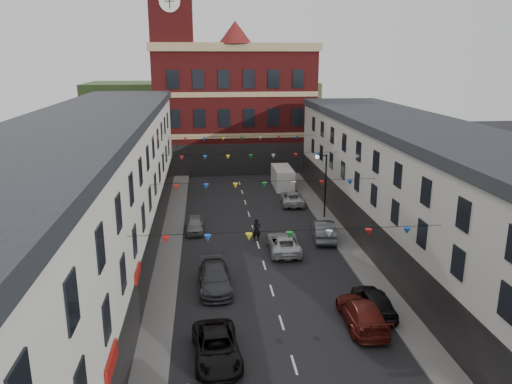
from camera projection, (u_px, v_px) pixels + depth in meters
name	position (u px, v px, depth m)	size (l,w,h in m)	color
ground	(272.00, 291.00, 31.83)	(160.00, 160.00, 0.00)	black
pavement_left	(165.00, 281.00, 33.03)	(1.80, 64.00, 0.15)	#605E5B
pavement_right	(367.00, 272.00, 34.43)	(1.80, 64.00, 0.15)	#605E5B
terrace_left	(78.00, 212.00, 30.18)	(8.40, 56.00, 10.70)	silver
terrace_right	(448.00, 208.00, 32.71)	(8.40, 56.00, 9.70)	#B5B1A9
civic_building	(233.00, 105.00, 66.09)	(20.60, 13.30, 18.50)	maroon
clock_tower	(173.00, 52.00, 60.71)	(5.60, 5.60, 30.00)	maroon
distant_hill	(203.00, 111.00, 89.58)	(40.00, 14.00, 10.00)	#355226
street_lamp	(323.00, 177.00, 44.90)	(1.10, 0.36, 6.00)	black
car_left_c	(217.00, 347.00, 24.45)	(2.22, 4.82, 1.34)	black
car_left_d	(215.00, 278.00, 31.91)	(2.04, 5.02, 1.46)	#3A3C41
car_left_e	(195.00, 224.00, 42.36)	(1.50, 3.73, 1.27)	gray
car_right_c	(362.00, 313.00, 27.60)	(2.07, 5.08, 1.47)	#601813
car_right_d	(374.00, 301.00, 28.94)	(1.72, 4.29, 1.46)	black
car_right_e	(324.00, 230.00, 40.63)	(1.65, 4.73, 1.56)	#515459
car_right_f	(292.00, 198.00, 50.25)	(2.17, 4.72, 1.31)	#BABCBF
moving_car	(284.00, 243.00, 38.03)	(2.28, 4.95, 1.38)	silver
white_van	(283.00, 178.00, 56.49)	(2.00, 5.21, 2.30)	white
pedestrian	(257.00, 230.00, 40.14)	(0.68, 0.45, 1.87)	black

